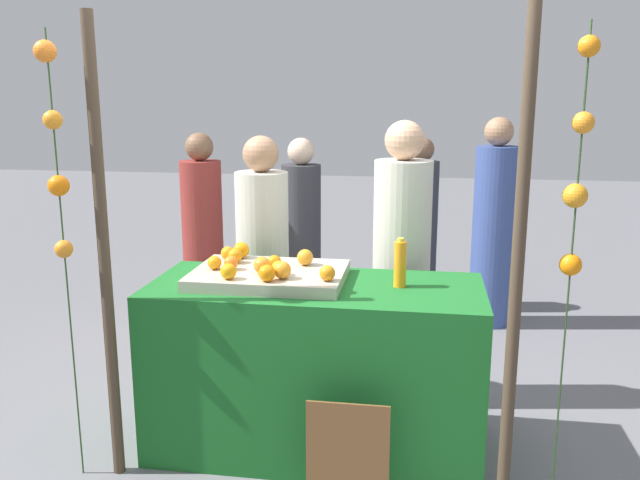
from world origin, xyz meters
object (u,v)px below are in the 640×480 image
object	(u,v)px
orange_0	(305,257)
vendor_right	(401,274)
stall_counter	(316,367)
orange_1	(327,273)
juice_bottle	(400,264)
chalkboard_sign	(348,457)
vendor_left	(263,275)

from	to	relation	value
orange_0	vendor_right	bearing A→B (deg)	45.86
stall_counter	orange_1	bearing A→B (deg)	-58.28
juice_bottle	chalkboard_sign	bearing A→B (deg)	-109.63
orange_1	vendor_right	world-z (taller)	vendor_right
orange_0	vendor_right	size ratio (longest dim) A/B	0.05
orange_0	vendor_right	world-z (taller)	vendor_right
orange_1	vendor_right	size ratio (longest dim) A/B	0.05
orange_1	vendor_left	bearing A→B (deg)	123.50
orange_0	chalkboard_sign	world-z (taller)	orange_0
juice_bottle	vendor_right	distance (m)	0.67
stall_counter	orange_0	bearing A→B (deg)	117.99
orange_0	vendor_left	world-z (taller)	vendor_left
juice_bottle	chalkboard_sign	distance (m)	0.96
stall_counter	orange_0	distance (m)	0.58
orange_0	stall_counter	bearing A→B (deg)	-62.01
stall_counter	vendor_right	size ratio (longest dim) A/B	1.00
stall_counter	chalkboard_sign	bearing A→B (deg)	-65.82
stall_counter	juice_bottle	distance (m)	0.71
vendor_left	vendor_right	xyz separation A→B (m)	(0.85, 0.01, 0.04)
juice_bottle	stall_counter	bearing A→B (deg)	-176.04
chalkboard_sign	vendor_right	xyz separation A→B (m)	(0.18, 1.17, 0.54)
juice_bottle	vendor_left	xyz separation A→B (m)	(-0.86, 0.62, -0.27)
orange_0	vendor_right	xyz separation A→B (m)	(0.49, 0.51, -0.21)
vendor_right	orange_0	bearing A→B (deg)	-134.14
stall_counter	vendor_right	bearing A→B (deg)	58.00
vendor_left	vendor_right	bearing A→B (deg)	0.41
orange_0	vendor_left	distance (m)	0.67
orange_0	orange_1	distance (m)	0.32
chalkboard_sign	vendor_left	xyz separation A→B (m)	(-0.67, 1.17, 0.50)
orange_1	vendor_left	xyz separation A→B (m)	(-0.52, 0.78, -0.25)
stall_counter	orange_1	distance (m)	0.57
orange_0	orange_1	xyz separation A→B (m)	(0.16, -0.28, -0.00)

